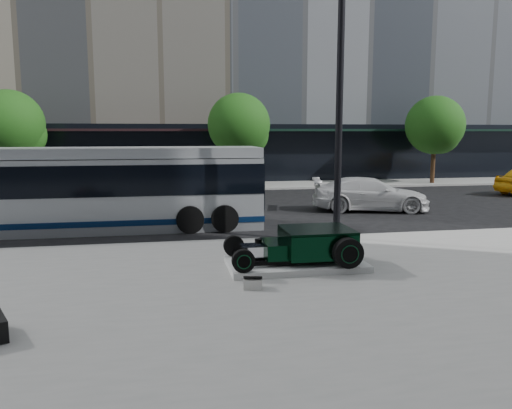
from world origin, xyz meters
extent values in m
plane|color=black|center=(0.00, 0.00, 0.00)|extent=(120.00, 120.00, 0.00)
cube|color=gray|center=(0.00, -10.50, 0.06)|extent=(70.00, 17.00, 0.12)
cube|color=gray|center=(0.00, 14.00, 0.06)|extent=(70.00, 4.00, 0.12)
cube|color=black|center=(-10.00, 16.20, 2.00)|extent=(22.00, 0.50, 4.00)
cube|color=black|center=(13.00, 16.20, 2.00)|extent=(24.00, 0.50, 4.00)
cube|color=black|center=(-10.00, 15.60, 3.60)|extent=(22.00, 1.60, 0.15)
cube|color=black|center=(13.00, 15.60, 3.60)|extent=(24.00, 1.60, 0.15)
cylinder|color=black|center=(-12.00, 13.00, 1.42)|extent=(0.28, 0.28, 2.60)
sphere|color=#183B10|center=(-12.00, 13.00, 3.92)|extent=(3.80, 3.80, 3.80)
sphere|color=#183B10|center=(-11.40, 13.30, 3.32)|extent=(2.60, 2.60, 2.60)
cylinder|color=black|center=(1.00, 13.00, 1.42)|extent=(0.28, 0.28, 2.60)
sphere|color=#183B10|center=(1.00, 13.00, 3.92)|extent=(3.80, 3.80, 3.80)
sphere|color=#183B10|center=(1.60, 13.30, 3.32)|extent=(2.60, 2.60, 2.60)
cylinder|color=black|center=(14.00, 13.00, 1.42)|extent=(0.28, 0.28, 2.60)
sphere|color=#183B10|center=(14.00, 13.00, 3.92)|extent=(3.80, 3.80, 3.80)
sphere|color=#183B10|center=(14.60, 13.30, 3.32)|extent=(2.60, 2.60, 2.60)
cube|color=silver|center=(-0.42, -5.56, 0.20)|extent=(3.40, 1.80, 0.15)
cube|color=black|center=(-0.42, -6.01, 0.37)|extent=(3.00, 0.08, 0.10)
cube|color=black|center=(-0.42, -5.11, 0.37)|extent=(3.00, 0.08, 0.10)
cube|color=black|center=(0.13, -5.56, 0.72)|extent=(1.70, 1.45, 0.62)
cube|color=black|center=(0.13, -5.56, 1.05)|extent=(1.70, 1.45, 0.06)
cube|color=black|center=(-0.97, -5.56, 0.60)|extent=(0.55, 1.05, 0.38)
cube|color=silver|center=(-1.52, -5.56, 0.55)|extent=(0.55, 0.55, 0.34)
cylinder|color=black|center=(-1.37, -5.56, 0.82)|extent=(0.18, 0.18, 0.10)
cylinder|color=black|center=(-1.87, -5.56, 0.43)|extent=(0.06, 1.55, 0.06)
cylinder|color=black|center=(0.63, -6.41, 0.63)|extent=(0.72, 0.24, 0.72)
cylinder|color=black|center=(0.63, -6.53, 0.63)|extent=(0.37, 0.02, 0.37)
torus|color=#0A3C1F|center=(0.63, -6.54, 0.63)|extent=(0.44, 0.02, 0.44)
cylinder|color=black|center=(0.63, -4.71, 0.63)|extent=(0.72, 0.24, 0.72)
cylinder|color=black|center=(0.63, -4.58, 0.63)|extent=(0.37, 0.02, 0.37)
torus|color=#0A3C1F|center=(0.63, -4.57, 0.63)|extent=(0.44, 0.02, 0.44)
cylinder|color=black|center=(-1.87, -6.34, 0.54)|extent=(0.54, 0.16, 0.54)
cylinder|color=black|center=(-1.87, -6.42, 0.54)|extent=(0.28, 0.02, 0.28)
torus|color=#0A3C1F|center=(-1.87, -6.43, 0.54)|extent=(0.34, 0.02, 0.34)
cylinder|color=black|center=(-1.87, -4.78, 0.54)|extent=(0.54, 0.16, 0.54)
cylinder|color=black|center=(-1.87, -4.69, 0.54)|extent=(0.28, 0.02, 0.28)
torus|color=#0A3C1F|center=(-1.87, -4.68, 0.54)|extent=(0.34, 0.02, 0.34)
cube|color=silver|center=(-1.78, -7.08, 0.23)|extent=(0.45, 0.37, 0.22)
cube|color=black|center=(-1.78, -7.08, 0.35)|extent=(0.45, 0.36, 0.15)
cylinder|color=black|center=(1.78, -2.43, 3.75)|extent=(0.22, 0.22, 7.25)
cylinder|color=black|center=(1.78, -2.43, 0.21)|extent=(0.40, 0.40, 0.18)
cube|color=#ADB2B7|center=(-6.14, 1.01, 1.27)|extent=(12.00, 2.55, 2.55)
cube|color=#081F47|center=(-6.14, 1.01, 0.42)|extent=(12.05, 2.60, 0.20)
cube|color=black|center=(-6.14, 1.01, 1.85)|extent=(12.05, 2.60, 1.05)
cube|color=#ADB2B7|center=(-6.14, 1.01, 2.75)|extent=(12.00, 2.40, 0.35)
cube|color=black|center=(-0.11, 1.01, 1.55)|extent=(0.06, 2.30, 1.70)
cylinder|color=black|center=(-2.74, -0.29, 0.48)|extent=(0.96, 0.28, 0.96)
cylinder|color=black|center=(-2.74, 2.31, 0.48)|extent=(0.96, 0.28, 0.96)
cylinder|color=black|center=(-1.54, -0.29, 0.48)|extent=(0.96, 0.28, 0.96)
cylinder|color=black|center=(-1.54, 2.31, 0.48)|extent=(0.96, 0.28, 0.96)
imported|color=silver|center=(5.39, 3.30, 0.74)|extent=(5.43, 3.25, 1.47)
camera|label=1|loc=(-3.63, -17.32, 3.47)|focal=35.00mm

